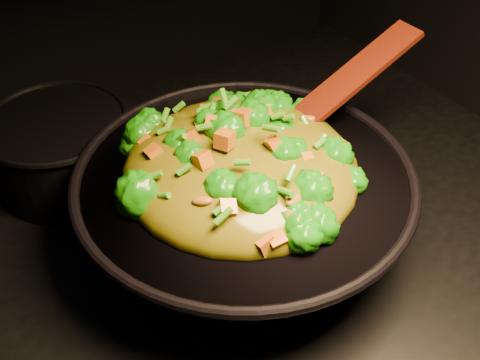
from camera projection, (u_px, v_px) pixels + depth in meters
wok at (244, 209)px, 0.82m from camera, size 0.52×0.52×0.12m
stir_fry at (241, 141)px, 0.75m from camera, size 0.35×0.35×0.11m
spatula at (332, 94)px, 0.83m from camera, size 0.29×0.06×0.12m
back_pot at (62, 150)px, 0.92m from camera, size 0.23×0.23×0.12m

